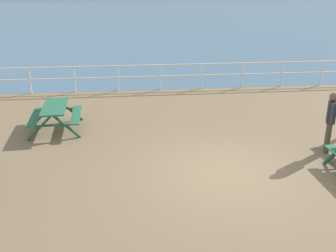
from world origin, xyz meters
name	(u,v)px	position (x,y,z in m)	size (l,w,h in m)	color
ground_plane	(225,176)	(0.00, 0.00, -0.10)	(30.00, 24.00, 0.20)	#846B4C
sea_band	(139,10)	(0.00, 52.75, 0.00)	(142.00, 90.00, 0.01)	#476B84
seaward_railing	(181,72)	(0.00, 7.75, 0.74)	(23.07, 0.07, 1.08)	white
picnic_table_mid_centre	(55,112)	(-4.51, 3.43, 0.58)	(1.63, 1.88, 0.80)	#286B47
visitor	(331,119)	(3.03, 0.93, 0.95)	(0.35, 0.48, 1.66)	#4C4233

